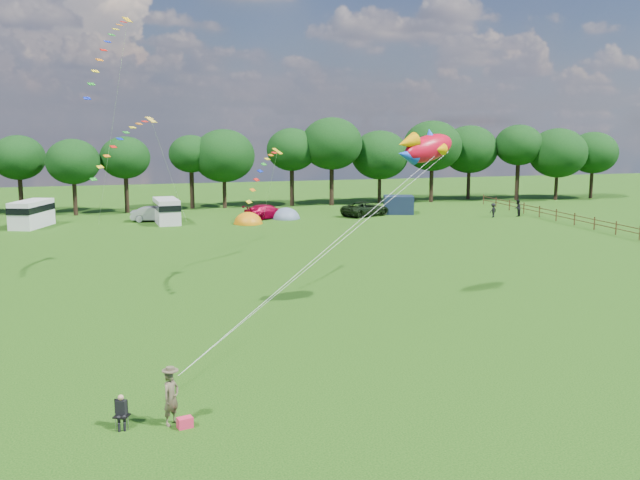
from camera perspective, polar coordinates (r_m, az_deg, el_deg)
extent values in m
plane|color=black|center=(28.75, 4.28, -10.45)|extent=(180.00, 180.00, 0.00)
cylinder|color=black|center=(82.85, -22.80, 3.30)|extent=(0.47, 0.47, 3.90)
ellipsoid|color=black|center=(82.57, -22.98, 6.09)|extent=(5.58, 5.58, 4.74)
cylinder|color=black|center=(79.29, -19.01, 3.16)|extent=(0.44, 0.44, 3.56)
ellipsoid|color=black|center=(78.99, -19.16, 5.94)|extent=(5.56, 5.56, 4.73)
cylinder|color=black|center=(80.06, -15.21, 3.54)|extent=(0.47, 0.47, 3.95)
ellipsoid|color=black|center=(79.77, -15.33, 6.38)|extent=(5.33, 5.33, 4.53)
cylinder|color=black|center=(82.14, -10.20, 4.00)|extent=(0.50, 0.50, 4.33)
ellipsoid|color=black|center=(81.87, -10.29, 6.80)|extent=(4.95, 4.95, 4.21)
cylinder|color=black|center=(82.13, -7.64, 3.71)|extent=(0.43, 0.43, 3.31)
ellipsoid|color=black|center=(81.82, -7.71, 6.70)|extent=(7.03, 7.03, 5.98)
cylinder|color=black|center=(83.73, -2.26, 4.25)|extent=(0.50, 0.50, 4.36)
ellipsoid|color=black|center=(83.45, -2.28, 7.24)|extent=(5.84, 5.84, 4.97)
cylinder|color=black|center=(84.04, 0.94, 4.34)|extent=(0.51, 0.51, 4.55)
ellipsoid|color=black|center=(83.74, 0.95, 7.72)|extent=(7.15, 7.15, 6.08)
cylinder|color=black|center=(86.70, 4.78, 4.02)|extent=(0.42, 0.42, 3.21)
ellipsoid|color=black|center=(86.41, 4.82, 6.79)|extent=(6.90, 6.90, 5.86)
cylinder|color=black|center=(88.48, 8.89, 4.36)|extent=(0.48, 0.48, 4.17)
ellipsoid|color=black|center=(88.20, 8.97, 7.45)|extent=(7.16, 7.16, 6.09)
cylinder|color=black|center=(92.82, 11.79, 4.35)|extent=(0.45, 0.45, 3.66)
ellipsoid|color=black|center=(92.54, 11.88, 7.11)|extent=(7.05, 7.05, 5.99)
cylinder|color=black|center=(93.21, 15.50, 4.53)|extent=(0.52, 0.52, 4.65)
ellipsoid|color=black|center=(92.95, 15.62, 7.33)|extent=(5.96, 5.96, 5.06)
cylinder|color=black|center=(94.67, 18.36, 4.02)|extent=(0.42, 0.42, 3.19)
ellipsoid|color=black|center=(94.39, 18.50, 6.62)|extent=(7.23, 7.23, 6.14)
cylinder|color=black|center=(98.06, 20.88, 4.16)|extent=(0.44, 0.44, 3.52)
ellipsoid|color=black|center=(97.81, 21.02, 6.54)|extent=(6.22, 6.22, 5.28)
cylinder|color=#472D19|center=(64.98, 24.21, 0.50)|extent=(0.12, 0.12, 1.20)
cylinder|color=#472D19|center=(67.29, 22.60, 0.89)|extent=(0.12, 0.12, 1.20)
cylinder|color=#472D19|center=(66.08, 23.41, 1.00)|extent=(0.08, 3.00, 0.08)
cylinder|color=#472D19|center=(66.13, 23.39, 0.66)|extent=(0.08, 3.00, 0.08)
cylinder|color=#472D19|center=(69.65, 21.10, 1.25)|extent=(0.12, 0.12, 1.20)
cylinder|color=#472D19|center=(68.42, 21.85, 1.37)|extent=(0.08, 3.00, 0.08)
cylinder|color=#472D19|center=(68.47, 21.83, 1.03)|extent=(0.08, 3.00, 0.08)
cylinder|color=#472D19|center=(72.06, 19.69, 1.59)|extent=(0.12, 0.12, 1.20)
cylinder|color=#472D19|center=(70.81, 20.40, 1.71)|extent=(0.08, 3.00, 0.08)
cylinder|color=#472D19|center=(70.86, 20.38, 1.38)|extent=(0.08, 3.00, 0.08)
cylinder|color=#472D19|center=(74.52, 18.38, 1.90)|extent=(0.12, 0.12, 1.20)
cylinder|color=#472D19|center=(73.24, 19.04, 2.02)|extent=(0.08, 3.00, 0.08)
cylinder|color=#472D19|center=(73.29, 19.02, 1.71)|extent=(0.08, 3.00, 0.08)
cylinder|color=#472D19|center=(77.01, 17.15, 2.20)|extent=(0.12, 0.12, 1.20)
cylinder|color=#472D19|center=(75.72, 17.77, 2.32)|extent=(0.08, 3.00, 0.08)
cylinder|color=#472D19|center=(75.76, 17.75, 2.02)|extent=(0.08, 3.00, 0.08)
cylinder|color=#472D19|center=(79.54, 16.00, 2.47)|extent=(0.12, 0.12, 1.20)
cylinder|color=#472D19|center=(78.23, 16.58, 2.59)|extent=(0.08, 3.00, 0.08)
cylinder|color=#472D19|center=(78.27, 16.56, 2.30)|extent=(0.08, 3.00, 0.08)
cylinder|color=#472D19|center=(82.09, 14.92, 2.73)|extent=(0.12, 0.12, 1.20)
cylinder|color=#472D19|center=(80.77, 15.46, 2.85)|extent=(0.08, 3.00, 0.08)
cylinder|color=#472D19|center=(80.82, 15.45, 2.56)|extent=(0.08, 3.00, 0.08)
cylinder|color=#472D19|center=(84.68, 13.90, 2.96)|extent=(0.12, 0.12, 1.20)
cylinder|color=#472D19|center=(83.35, 14.41, 3.09)|extent=(0.08, 3.00, 0.08)
cylinder|color=#472D19|center=(83.39, 14.40, 2.81)|extent=(0.08, 3.00, 0.08)
cylinder|color=#472D19|center=(87.30, 12.95, 3.19)|extent=(0.12, 0.12, 1.20)
cylinder|color=#472D19|center=(85.95, 13.43, 3.31)|extent=(0.08, 3.00, 0.08)
cylinder|color=#472D19|center=(85.99, 13.42, 3.05)|extent=(0.08, 3.00, 0.08)
imported|color=gray|center=(72.37, -13.16, 2.03)|extent=(4.33, 2.15, 1.46)
imported|color=maroon|center=(72.73, -4.26, 2.28)|extent=(5.22, 3.86, 1.45)
imported|color=black|center=(74.78, 3.66, 2.51)|extent=(6.06, 4.57, 1.51)
cube|color=silver|center=(71.79, -22.07, 1.95)|extent=(3.78, 5.44, 2.50)
cube|color=black|center=(71.73, -22.10, 2.35)|extent=(3.85, 5.55, 0.59)
cylinder|color=black|center=(70.52, -22.62, 1.05)|extent=(0.75, 0.49, 0.71)
cylinder|color=black|center=(73.29, -21.46, 1.41)|extent=(0.75, 0.49, 0.71)
cube|color=#B9B9BB|center=(70.73, -12.17, 2.28)|extent=(2.42, 4.94, 2.39)
cube|color=black|center=(70.68, -12.18, 2.67)|extent=(2.47, 5.04, 0.57)
cylinder|color=black|center=(69.36, -11.97, 1.43)|extent=(0.69, 0.30, 0.67)
cylinder|color=black|center=(72.33, -12.31, 1.74)|extent=(0.69, 0.30, 0.67)
ellipsoid|color=#C57109|center=(69.31, -5.77, 1.32)|extent=(2.71, 3.12, 2.23)
cylinder|color=#C57109|center=(69.31, -5.77, 1.34)|extent=(2.85, 2.85, 0.08)
ellipsoid|color=slate|center=(72.73, -2.75, 1.74)|extent=(2.81, 3.23, 2.19)
cylinder|color=slate|center=(72.73, -2.75, 1.76)|extent=(2.95, 2.95, 0.08)
cube|color=#121D31|center=(76.88, 6.30, 2.82)|extent=(3.68, 3.30, 1.93)
imported|color=brown|center=(24.20, -11.83, -12.26)|extent=(0.78, 0.77, 1.82)
cylinder|color=#99999E|center=(24.41, -16.03, -14.03)|extent=(0.02, 0.02, 0.40)
cylinder|color=#99999E|center=(24.41, -15.11, -13.99)|extent=(0.02, 0.02, 0.40)
cylinder|color=#99999E|center=(24.76, -16.02, -13.68)|extent=(0.02, 0.02, 0.40)
cylinder|color=#99999E|center=(24.76, -15.12, -13.65)|extent=(0.02, 0.02, 0.40)
cube|color=black|center=(24.51, -15.59, -13.41)|extent=(0.59, 0.58, 0.04)
cube|color=black|center=(24.61, -15.62, -12.69)|extent=(0.43, 0.23, 0.48)
cube|color=black|center=(24.43, -15.62, -12.78)|extent=(0.39, 0.33, 0.50)
sphere|color=tan|center=(24.29, -15.66, -12.04)|extent=(0.19, 0.19, 0.19)
cube|color=#D22447|center=(24.15, -10.75, -14.15)|extent=(0.55, 0.43, 0.34)
ellipsoid|color=#BA061C|center=(37.40, 8.66, 7.27)|extent=(3.65, 2.37, 1.98)
ellipsoid|color=yellow|center=(37.41, 8.65, 7.04)|extent=(2.29, 1.46, 1.08)
cone|color=#EB9900|center=(36.38, 6.96, 7.74)|extent=(1.44, 1.23, 1.04)
cone|color=blue|center=(36.40, 6.94, 6.77)|extent=(1.44, 1.23, 1.04)
cone|color=blue|center=(37.46, 8.80, 8.25)|extent=(0.98, 1.08, 0.88)
sphere|color=white|center=(38.48, 9.58, 7.59)|extent=(0.33, 0.33, 0.33)
sphere|color=black|center=(38.58, 9.61, 7.59)|extent=(0.16, 0.16, 0.16)
cube|color=gold|center=(52.94, -15.15, 16.65)|extent=(0.75, 0.76, 0.35)
cube|color=red|center=(52.42, -15.44, 16.47)|extent=(0.52, 0.52, 0.10)
cube|color=orange|center=(51.90, -15.74, 16.24)|extent=(0.52, 0.52, 0.11)
cube|color=yellow|center=(51.36, -16.04, 15.91)|extent=(0.52, 0.52, 0.12)
cube|color=#198C1E|center=(50.82, -16.34, 15.48)|extent=(0.51, 0.52, 0.13)
cube|color=#0C1EB2|center=(50.28, -16.63, 14.96)|extent=(0.51, 0.51, 0.14)
cube|color=red|center=(49.74, -16.93, 14.33)|extent=(0.51, 0.51, 0.15)
cube|color=orange|center=(49.19, -17.23, 13.60)|extent=(0.50, 0.51, 0.15)
cube|color=yellow|center=(48.65, -17.53, 12.76)|extent=(0.50, 0.50, 0.16)
cube|color=#198C1E|center=(48.12, -17.83, 11.80)|extent=(0.49, 0.50, 0.17)
cube|color=#0C1EB2|center=(47.60, -18.13, 10.72)|extent=(0.49, 0.49, 0.17)
cube|color=yellow|center=(48.86, -13.37, 9.34)|extent=(0.79, 0.83, 0.39)
cube|color=red|center=(48.40, -13.83, 9.20)|extent=(0.50, 0.62, 0.11)
cube|color=orange|center=(47.94, -14.30, 9.00)|extent=(0.50, 0.62, 0.12)
cube|color=yellow|center=(47.49, -14.77, 8.70)|extent=(0.50, 0.62, 0.13)
cube|color=#198C1E|center=(47.04, -15.24, 8.30)|extent=(0.49, 0.61, 0.14)
cube|color=#0C1EB2|center=(46.59, -15.72, 7.80)|extent=(0.49, 0.61, 0.15)
cube|color=red|center=(46.16, -16.20, 7.18)|extent=(0.48, 0.61, 0.16)
cube|color=orange|center=(45.74, -16.69, 6.45)|extent=(0.48, 0.60, 0.17)
cube|color=yellow|center=(45.34, -17.18, 5.61)|extent=(0.47, 0.60, 0.18)
cube|color=#198C1E|center=(44.95, -17.67, 4.65)|extent=(0.47, 0.60, 0.19)
cube|color=gold|center=(43.33, -3.42, 7.11)|extent=(0.75, 0.78, 0.37)
cube|color=red|center=(42.74, -3.69, 6.98)|extent=(0.47, 0.59, 0.10)
cube|color=orange|center=(42.16, -3.96, 6.79)|extent=(0.47, 0.59, 0.12)
cube|color=yellow|center=(41.57, -4.24, 6.49)|extent=(0.46, 0.59, 0.13)
cube|color=#198C1E|center=(41.00, -4.52, 6.06)|extent=(0.46, 0.59, 0.13)
cube|color=#0C1EB2|center=(40.44, -4.81, 5.51)|extent=(0.46, 0.59, 0.14)
cube|color=red|center=(39.88, -5.11, 4.83)|extent=(0.45, 0.58, 0.15)
cube|color=orange|center=(39.34, -5.41, 4.01)|extent=(0.45, 0.58, 0.16)
cube|color=yellow|center=(38.82, -5.71, 3.06)|extent=(0.44, 0.58, 0.17)
imported|color=black|center=(76.96, 15.52, 2.48)|extent=(0.99, 0.96, 1.75)
imported|color=black|center=(75.61, 13.67, 2.33)|extent=(1.05, 0.81, 1.48)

